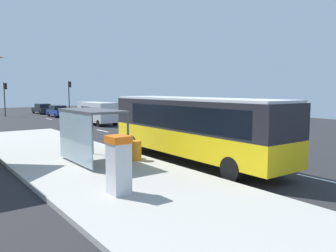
# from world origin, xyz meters

# --- Properties ---
(ground_plane) EXTENTS (56.00, 92.00, 0.04)m
(ground_plane) POSITION_xyz_m (0.00, 14.00, -0.02)
(ground_plane) COLOR #262628
(sidewalk_platform) EXTENTS (6.20, 30.00, 0.18)m
(sidewalk_platform) POSITION_xyz_m (-6.40, 2.00, 0.09)
(sidewalk_platform) COLOR #ADAAA3
(sidewalk_platform) RESTS_ON ground
(lane_stripe_seg_0) EXTENTS (0.16, 2.20, 0.01)m
(lane_stripe_seg_0) POSITION_xyz_m (0.25, -6.00, 0.01)
(lane_stripe_seg_0) COLOR silver
(lane_stripe_seg_0) RESTS_ON ground
(lane_stripe_seg_1) EXTENTS (0.16, 2.20, 0.01)m
(lane_stripe_seg_1) POSITION_xyz_m (0.25, -1.00, 0.01)
(lane_stripe_seg_1) COLOR silver
(lane_stripe_seg_1) RESTS_ON ground
(lane_stripe_seg_2) EXTENTS (0.16, 2.20, 0.01)m
(lane_stripe_seg_2) POSITION_xyz_m (0.25, 4.00, 0.01)
(lane_stripe_seg_2) COLOR silver
(lane_stripe_seg_2) RESTS_ON ground
(lane_stripe_seg_3) EXTENTS (0.16, 2.20, 0.01)m
(lane_stripe_seg_3) POSITION_xyz_m (0.25, 9.00, 0.01)
(lane_stripe_seg_3) COLOR silver
(lane_stripe_seg_3) RESTS_ON ground
(lane_stripe_seg_4) EXTENTS (0.16, 2.20, 0.01)m
(lane_stripe_seg_4) POSITION_xyz_m (0.25, 14.00, 0.01)
(lane_stripe_seg_4) COLOR silver
(lane_stripe_seg_4) RESTS_ON ground
(lane_stripe_seg_5) EXTENTS (0.16, 2.20, 0.01)m
(lane_stripe_seg_5) POSITION_xyz_m (0.25, 19.00, 0.01)
(lane_stripe_seg_5) COLOR silver
(lane_stripe_seg_5) RESTS_ON ground
(lane_stripe_seg_6) EXTENTS (0.16, 2.20, 0.01)m
(lane_stripe_seg_6) POSITION_xyz_m (0.25, 24.00, 0.01)
(lane_stripe_seg_6) COLOR silver
(lane_stripe_seg_6) RESTS_ON ground
(lane_stripe_seg_7) EXTENTS (0.16, 2.20, 0.01)m
(lane_stripe_seg_7) POSITION_xyz_m (0.25, 29.00, 0.01)
(lane_stripe_seg_7) COLOR silver
(lane_stripe_seg_7) RESTS_ON ground
(bus) EXTENTS (2.65, 11.04, 3.21)m
(bus) POSITION_xyz_m (-1.71, -0.29, 1.84)
(bus) COLOR yellow
(bus) RESTS_ON ground
(white_van) EXTENTS (2.23, 5.28, 2.30)m
(white_van) POSITION_xyz_m (2.20, 19.22, 1.34)
(white_van) COLOR silver
(white_van) RESTS_ON ground
(sedan_near) EXTENTS (1.88, 4.42, 1.52)m
(sedan_near) POSITION_xyz_m (2.30, 31.66, 0.79)
(sedan_near) COLOR navy
(sedan_near) RESTS_ON ground
(sedan_far) EXTENTS (1.99, 4.47, 1.52)m
(sedan_far) POSITION_xyz_m (2.30, 38.66, 0.79)
(sedan_far) COLOR black
(sedan_far) RESTS_ON ground
(ticket_machine) EXTENTS (0.66, 0.76, 1.94)m
(ticket_machine) POSITION_xyz_m (-7.44, -3.25, 1.17)
(ticket_machine) COLOR silver
(ticket_machine) RESTS_ON sidewalk_platform
(recycling_bin_orange) EXTENTS (0.52, 0.52, 0.95)m
(recycling_bin_orange) POSITION_xyz_m (-4.20, 1.00, 0.66)
(recycling_bin_orange) COLOR orange
(recycling_bin_orange) RESTS_ON sidewalk_platform
(recycling_bin_green) EXTENTS (0.52, 0.52, 0.95)m
(recycling_bin_green) POSITION_xyz_m (-4.20, 1.70, 0.66)
(recycling_bin_green) COLOR green
(recycling_bin_green) RESTS_ON sidewalk_platform
(traffic_light_near_side) EXTENTS (0.49, 0.28, 4.87)m
(traffic_light_near_side) POSITION_xyz_m (5.50, 35.82, 3.24)
(traffic_light_near_side) COLOR #2D2D2D
(traffic_light_near_side) RESTS_ON ground
(traffic_light_far_side) EXTENTS (0.49, 0.28, 4.57)m
(traffic_light_far_side) POSITION_xyz_m (-3.10, 36.62, 3.06)
(traffic_light_far_side) COLOR #2D2D2D
(traffic_light_far_side) RESTS_ON ground
(bus_shelter) EXTENTS (1.80, 4.00, 2.50)m
(bus_shelter) POSITION_xyz_m (-6.41, 1.83, 2.10)
(bus_shelter) COLOR #4C4C51
(bus_shelter) RESTS_ON sidewalk_platform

